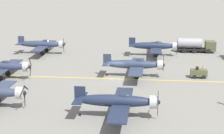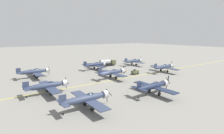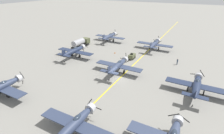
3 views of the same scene
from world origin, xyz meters
The scene contains 14 objects.
ground_plane centered at (0.00, 0.00, 0.00)m, with size 400.00×400.00×0.00m, color gray.
taxiway_stripe centered at (0.00, 0.00, 0.00)m, with size 0.30×160.00×0.01m, color yellow.
airplane_mid_center centered at (-1.65, 2.97, 2.01)m, with size 12.00×9.98×3.80m.
airplane_far_left centered at (-16.55, 25.47, 2.01)m, with size 12.00×9.98×3.80m.
airplane_mid_right centered at (16.22, 1.95, 2.01)m, with size 12.00×9.98×3.65m.
airplane_near_left centered at (-17.16, -16.93, 2.01)m, with size 12.00×9.98×3.65m.
airplane_far_center centered at (1.33, 24.34, 2.01)m, with size 12.00×9.98×3.77m.
airplane_near_right centered at (14.64, -14.36, 2.01)m, with size 12.00×9.98×3.65m.
airplane_mid_left centered at (-17.85, 6.11, 2.01)m, with size 12.00×9.98×3.65m.
airplane_near_center centered at (1.85, -17.94, 2.01)m, with size 12.00×9.98×3.65m.
fuel_tanker centered at (-22.30, 14.93, 1.51)m, with size 2.67×8.00×2.98m.
tow_tractor centered at (-2.13, 13.20, 0.79)m, with size 1.57×2.60×1.79m.
ground_crew_walking centered at (10.47, 15.17, 0.95)m, with size 0.38×0.38×1.74m.
traffic_cone centered at (-8.63, 14.73, 0.28)m, with size 0.36×0.36×0.55m, color orange.
Camera 2 is at (42.37, -28.21, 13.43)m, focal length 28.00 mm.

